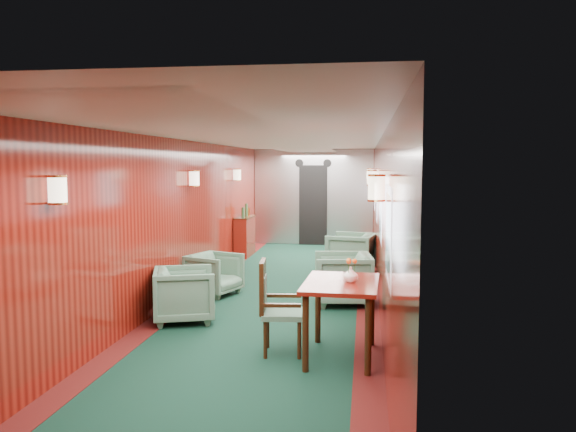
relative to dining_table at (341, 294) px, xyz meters
The scene contains 12 objects.
room 2.76m from the dining_table, 114.07° to the left, with size 12.00×12.10×2.40m.
bulkhead 8.36m from the dining_table, 97.28° to the left, with size 2.98×0.17×2.39m.
windows_right 2.76m from the dining_table, 80.65° to the left, with size 0.02×8.60×0.80m.
wall_sconces 3.31m from the dining_table, 109.82° to the left, with size 2.97×7.97×0.25m.
dining_table is the anchor object (origin of this frame).
side_chair 0.73m from the dining_table, behind, with size 0.49×0.51×1.01m.
credenza 6.75m from the dining_table, 110.80° to the left, with size 0.31×0.98×1.16m.
flower_vase 0.23m from the dining_table, ahead, with size 0.15×0.15×0.16m, color white.
armchair_left_near 2.36m from the dining_table, 151.66° to the left, with size 0.75×0.77×0.70m, color #204A3A.
armchair_left_far 3.35m from the dining_table, 128.46° to the left, with size 0.69×0.71×0.65m, color #204A3A.
armchair_right_near 2.31m from the dining_table, 91.85° to the left, with size 0.80×0.82×0.75m, color #204A3A.
armchair_right_far 4.65m from the dining_table, 90.13° to the left, with size 0.81×0.83×0.76m, color #204A3A.
Camera 1 is at (1.29, -8.12, 2.03)m, focal length 35.00 mm.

